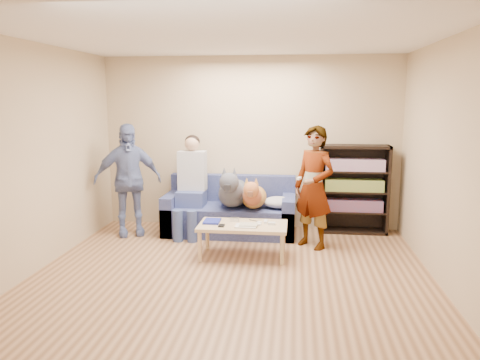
# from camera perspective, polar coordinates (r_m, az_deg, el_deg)

# --- Properties ---
(ground) EXTENTS (5.00, 5.00, 0.00)m
(ground) POSITION_cam_1_polar(r_m,az_deg,el_deg) (5.04, -1.67, -13.09)
(ground) COLOR brown
(ground) RESTS_ON ground
(ceiling) EXTENTS (5.00, 5.00, 0.00)m
(ceiling) POSITION_cam_1_polar(r_m,az_deg,el_deg) (4.68, -1.84, 17.64)
(ceiling) COLOR white
(ceiling) RESTS_ON ground
(wall_back) EXTENTS (4.50, 0.00, 4.50)m
(wall_back) POSITION_cam_1_polar(r_m,az_deg,el_deg) (7.15, 1.24, 4.55)
(wall_back) COLOR tan
(wall_back) RESTS_ON ground
(wall_front) EXTENTS (4.50, 0.00, 4.50)m
(wall_front) POSITION_cam_1_polar(r_m,az_deg,el_deg) (2.30, -11.13, -7.26)
(wall_front) COLOR tan
(wall_front) RESTS_ON ground
(wall_left) EXTENTS (0.00, 5.00, 5.00)m
(wall_left) POSITION_cam_1_polar(r_m,az_deg,el_deg) (5.49, -25.66, 1.93)
(wall_left) COLOR tan
(wall_left) RESTS_ON ground
(wall_right) EXTENTS (0.00, 5.00, 5.00)m
(wall_right) POSITION_cam_1_polar(r_m,az_deg,el_deg) (4.89, 25.32, 1.08)
(wall_right) COLOR tan
(wall_right) RESTS_ON ground
(blanket) EXTENTS (0.45, 0.38, 0.16)m
(blanket) POSITION_cam_1_polar(r_m,az_deg,el_deg) (6.70, 4.74, -2.71)
(blanket) COLOR #A6A5AA
(blanket) RESTS_ON sofa
(person_standing_right) EXTENTS (0.70, 0.67, 1.62)m
(person_standing_right) POSITION_cam_1_polar(r_m,az_deg,el_deg) (6.23, 9.00, -0.90)
(person_standing_right) COLOR gray
(person_standing_right) RESTS_ON ground
(person_standing_left) EXTENTS (1.03, 0.77, 1.62)m
(person_standing_left) POSITION_cam_1_polar(r_m,az_deg,el_deg) (6.92, -13.52, 0.01)
(person_standing_left) COLOR #7A89C4
(person_standing_left) RESTS_ON ground
(held_controller) EXTENTS (0.07, 0.12, 0.03)m
(held_controller) POSITION_cam_1_polar(r_m,az_deg,el_deg) (6.01, 7.20, 0.20)
(held_controller) COLOR white
(held_controller) RESTS_ON person_standing_right
(notebook_blue) EXTENTS (0.20, 0.26, 0.03)m
(notebook_blue) POSITION_cam_1_polar(r_m,az_deg,el_deg) (5.96, -3.43, -5.04)
(notebook_blue) COLOR navy
(notebook_blue) RESTS_ON coffee_table
(papers) EXTENTS (0.26, 0.20, 0.02)m
(papers) POSITION_cam_1_polar(r_m,az_deg,el_deg) (5.76, 0.73, -5.61)
(papers) COLOR silver
(papers) RESTS_ON coffee_table
(magazine) EXTENTS (0.22, 0.17, 0.01)m
(magazine) POSITION_cam_1_polar(r_m,az_deg,el_deg) (5.77, 1.05, -5.44)
(magazine) COLOR #ADA58B
(magazine) RESTS_ON coffee_table
(camera_silver) EXTENTS (0.11, 0.06, 0.05)m
(camera_silver) POSITION_cam_1_polar(r_m,az_deg,el_deg) (5.98, -0.67, -4.84)
(camera_silver) COLOR #B1B2B6
(camera_silver) RESTS_ON coffee_table
(controller_a) EXTENTS (0.04, 0.13, 0.03)m
(controller_a) POSITION_cam_1_polar(r_m,az_deg,el_deg) (5.93, 3.16, -5.09)
(controller_a) COLOR silver
(controller_a) RESTS_ON coffee_table
(controller_b) EXTENTS (0.09, 0.06, 0.03)m
(controller_b) POSITION_cam_1_polar(r_m,az_deg,el_deg) (5.85, 3.89, -5.31)
(controller_b) COLOR silver
(controller_b) RESTS_ON coffee_table
(headphone_cup_a) EXTENTS (0.07, 0.07, 0.02)m
(headphone_cup_a) POSITION_cam_1_polar(r_m,az_deg,el_deg) (5.82, 2.29, -5.42)
(headphone_cup_a) COLOR white
(headphone_cup_a) RESTS_ON coffee_table
(headphone_cup_b) EXTENTS (0.07, 0.07, 0.02)m
(headphone_cup_b) POSITION_cam_1_polar(r_m,az_deg,el_deg) (5.90, 2.35, -5.22)
(headphone_cup_b) COLOR silver
(headphone_cup_b) RESTS_ON coffee_table
(pen_orange) EXTENTS (0.13, 0.06, 0.01)m
(pen_orange) POSITION_cam_1_polar(r_m,az_deg,el_deg) (5.71, -0.03, -5.79)
(pen_orange) COLOR #C4741B
(pen_orange) RESTS_ON coffee_table
(pen_black) EXTENTS (0.13, 0.08, 0.01)m
(pen_black) POSITION_cam_1_polar(r_m,az_deg,el_deg) (6.02, 1.68, -4.96)
(pen_black) COLOR black
(pen_black) RESTS_ON coffee_table
(wallet) EXTENTS (0.07, 0.12, 0.02)m
(wallet) POSITION_cam_1_polar(r_m,az_deg,el_deg) (5.78, -2.26, -5.57)
(wallet) COLOR black
(wallet) RESTS_ON coffee_table
(sofa) EXTENTS (1.90, 0.85, 0.82)m
(sofa) POSITION_cam_1_polar(r_m,az_deg,el_deg) (6.96, -1.17, -4.12)
(sofa) COLOR #515B93
(sofa) RESTS_ON ground
(person_seated) EXTENTS (0.40, 0.73, 1.47)m
(person_seated) POSITION_cam_1_polar(r_m,az_deg,el_deg) (6.83, -5.99, -0.21)
(person_seated) COLOR #3D4A86
(person_seated) RESTS_ON sofa
(dog_gray) EXTENTS (0.44, 1.26, 0.64)m
(dog_gray) POSITION_cam_1_polar(r_m,az_deg,el_deg) (6.71, -0.86, -1.41)
(dog_gray) COLOR #4B4E55
(dog_gray) RESTS_ON sofa
(dog_tan) EXTENTS (0.35, 1.14, 0.51)m
(dog_tan) POSITION_cam_1_polar(r_m,az_deg,el_deg) (6.63, 1.67, -1.96)
(dog_tan) COLOR #B67737
(dog_tan) RESTS_ON sofa
(coffee_table) EXTENTS (1.10, 0.60, 0.42)m
(coffee_table) POSITION_cam_1_polar(r_m,az_deg,el_deg) (5.87, 0.35, -5.85)
(coffee_table) COLOR #CFBB7F
(coffee_table) RESTS_ON ground
(bookshelf) EXTENTS (1.00, 0.34, 1.30)m
(bookshelf) POSITION_cam_1_polar(r_m,az_deg,el_deg) (7.09, 13.65, -0.85)
(bookshelf) COLOR black
(bookshelf) RESTS_ON ground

